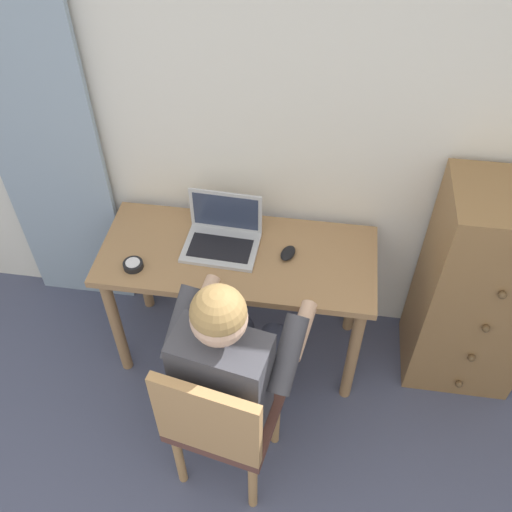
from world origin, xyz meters
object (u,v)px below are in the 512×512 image
(desk, at_px, (238,270))
(laptop, at_px, (223,235))
(chair, at_px, (220,419))
(dresser, at_px, (480,290))
(desk_clock, at_px, (133,265))
(computer_mouse, at_px, (288,253))
(person_seated, at_px, (234,357))

(desk, bearing_deg, laptop, 144.43)
(desk, bearing_deg, chair, -86.51)
(desk, height_order, chair, chair)
(chair, height_order, laptop, laptop)
(dresser, relative_size, chair, 1.29)
(desk, height_order, dresser, dresser)
(desk, xyz_separation_m, chair, (0.04, -0.71, -0.11))
(dresser, height_order, chair, dresser)
(dresser, distance_m, desk_clock, 1.61)
(chair, bearing_deg, desk_clock, 131.32)
(laptop, distance_m, computer_mouse, 0.31)
(laptop, relative_size, computer_mouse, 3.50)
(desk, height_order, desk_clock, desk_clock)
(computer_mouse, bearing_deg, dresser, 21.57)
(desk, distance_m, desk_clock, 0.49)
(dresser, bearing_deg, desk, -176.34)
(person_seated, distance_m, computer_mouse, 0.58)
(desk, distance_m, chair, 0.72)
(computer_mouse, height_order, desk_clock, computer_mouse)
(dresser, height_order, laptop, dresser)
(desk, xyz_separation_m, person_seated, (0.07, -0.53, 0.07))
(computer_mouse, relative_size, desk_clock, 1.11)
(person_seated, height_order, desk_clock, person_seated)
(desk, bearing_deg, computer_mouse, 4.61)
(dresser, height_order, desk_clock, dresser)
(person_seated, distance_m, desk_clock, 0.65)
(dresser, bearing_deg, desk_clock, -171.90)
(person_seated, bearing_deg, laptop, 104.61)
(person_seated, bearing_deg, desk, 97.92)
(dresser, xyz_separation_m, computer_mouse, (-0.90, -0.05, 0.17))
(dresser, height_order, computer_mouse, dresser)
(person_seated, bearing_deg, desk_clock, 144.06)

